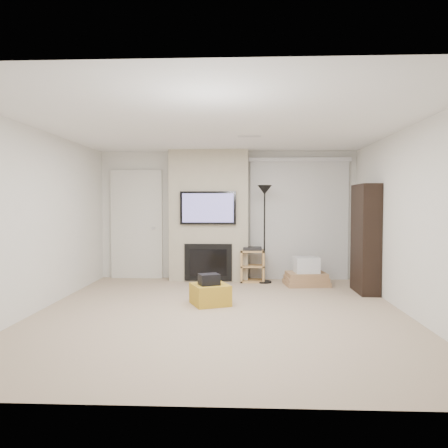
{
  "coord_description": "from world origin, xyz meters",
  "views": [
    {
      "loc": [
        0.31,
        -5.85,
        1.48
      ],
      "look_at": [
        0.0,
        1.2,
        1.15
      ],
      "focal_mm": 35.0,
      "sensor_mm": 36.0,
      "label": 1
    }
  ],
  "objects_px": {
    "floor_lamp": "(265,206)",
    "box_stack": "(306,275)",
    "ottoman": "(210,294)",
    "av_stand": "(252,263)",
    "bookshelf": "(365,239)"
  },
  "relations": [
    {
      "from": "floor_lamp",
      "to": "ottoman",
      "type": "bearing_deg",
      "value": -115.71
    },
    {
      "from": "floor_lamp",
      "to": "box_stack",
      "type": "distance_m",
      "value": 1.47
    },
    {
      "from": "ottoman",
      "to": "bookshelf",
      "type": "relative_size",
      "value": 0.28
    },
    {
      "from": "floor_lamp",
      "to": "av_stand",
      "type": "relative_size",
      "value": 2.76
    },
    {
      "from": "floor_lamp",
      "to": "av_stand",
      "type": "distance_m",
      "value": 1.12
    },
    {
      "from": "av_stand",
      "to": "box_stack",
      "type": "distance_m",
      "value": 1.03
    },
    {
      "from": "floor_lamp",
      "to": "av_stand",
      "type": "bearing_deg",
      "value": 156.77
    },
    {
      "from": "ottoman",
      "to": "av_stand",
      "type": "xyz_separation_m",
      "value": [
        0.66,
        1.92,
        0.2
      ]
    },
    {
      "from": "ottoman",
      "to": "bookshelf",
      "type": "distance_m",
      "value": 2.8
    },
    {
      "from": "ottoman",
      "to": "floor_lamp",
      "type": "relative_size",
      "value": 0.27
    },
    {
      "from": "box_stack",
      "to": "bookshelf",
      "type": "relative_size",
      "value": 0.46
    },
    {
      "from": "ottoman",
      "to": "av_stand",
      "type": "relative_size",
      "value": 0.76
    },
    {
      "from": "floor_lamp",
      "to": "box_stack",
      "type": "relative_size",
      "value": 2.21
    },
    {
      "from": "box_stack",
      "to": "bookshelf",
      "type": "distance_m",
      "value": 1.28
    },
    {
      "from": "floor_lamp",
      "to": "box_stack",
      "type": "bearing_deg",
      "value": -16.99
    }
  ]
}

